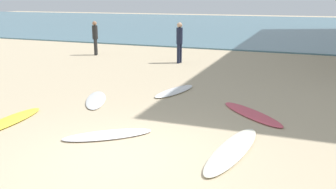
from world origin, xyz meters
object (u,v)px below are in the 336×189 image
surfboard_0 (108,135)px  surfboard_1 (233,149)px  surfboard_5 (8,121)px  beachgoer_near (95,36)px  surfboard_2 (252,114)px  beachgoer_mid (179,40)px  surfboard_3 (175,91)px  surfboard_4 (96,100)px

surfboard_0 → surfboard_1: (2.65, 0.21, 0.00)m
surfboard_5 → beachgoer_near: 10.58m
surfboard_2 → surfboard_0: bearing=178.9°
beachgoer_mid → surfboard_3: bearing=24.2°
beachgoer_near → beachgoer_mid: (4.85, -0.65, 0.06)m
surfboard_3 → surfboard_5: 4.92m
surfboard_5 → beachgoer_mid: 9.27m
beachgoer_near → beachgoer_mid: beachgoer_mid is taller
surfboard_1 → beachgoer_near: (-9.16, 9.49, 0.93)m
surfboard_2 → surfboard_5: bearing=161.3°
surfboard_2 → surfboard_5: 5.94m
surfboard_2 → surfboard_1: bearing=-135.5°
surfboard_4 → beachgoer_near: 8.87m
surfboard_1 → surfboard_2: size_ratio=1.14×
surfboard_4 → surfboard_5: size_ratio=0.88×
surfboard_1 → surfboard_2: bearing=97.6°
surfboard_2 → beachgoer_mid: bearing=77.7°
surfboard_0 → beachgoer_mid: beachgoer_mid is taller
surfboard_5 → beachgoer_mid: (0.99, 9.16, 0.99)m
surfboard_5 → beachgoer_mid: size_ratio=1.21×
surfboard_2 → beachgoer_mid: (-4.29, 6.43, 1.00)m
surfboard_0 → beachgoer_near: bearing=-4.6°
surfboard_0 → beachgoer_near: (-6.51, 9.70, 0.93)m
surfboard_1 → surfboard_5: bearing=-169.4°
surfboard_1 → beachgoer_near: size_ratio=1.49×
surfboard_4 → beachgoer_near: beachgoer_near is taller
surfboard_0 → surfboard_3: bearing=-38.5°
surfboard_3 → beachgoer_near: bearing=-27.8°
surfboard_0 → surfboard_2: size_ratio=0.85×
surfboard_5 → beachgoer_near: beachgoer_near is taller
surfboard_0 → surfboard_2: (2.63, 2.62, -0.01)m
surfboard_0 → surfboard_4: (-1.76, 2.27, -0.00)m
surfboard_0 → surfboard_1: bearing=-123.9°
beachgoer_near → surfboard_5: bearing=-0.5°
surfboard_4 → surfboard_5: surfboard_5 is taller
surfboard_5 → beachgoer_near: (-3.86, 9.81, 0.93)m
surfboard_5 → beachgoer_near: size_ratio=1.27×
surfboard_1 → beachgoer_near: bearing=141.1°
surfboard_0 → surfboard_4: bearing=-0.8°
surfboard_2 → beachgoer_near: 11.60m
surfboard_1 → surfboard_3: size_ratio=1.32×
surfboard_5 → beachgoer_mid: beachgoer_mid is taller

